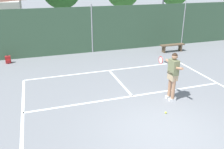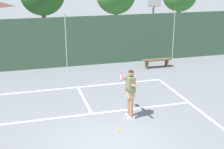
{
  "view_description": "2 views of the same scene",
  "coord_description": "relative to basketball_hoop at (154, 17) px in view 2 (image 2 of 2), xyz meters",
  "views": [
    {
      "loc": [
        -3.41,
        -5.35,
        4.31
      ],
      "look_at": [
        -0.72,
        2.85,
        0.87
      ],
      "focal_mm": 38.51,
      "sensor_mm": 36.0,
      "label": 1
    },
    {
      "loc": [
        -2.26,
        -8.44,
        5.2
      ],
      "look_at": [
        0.93,
        2.94,
        1.35
      ],
      "focal_mm": 51.47,
      "sensor_mm": 36.0,
      "label": 2
    }
  ],
  "objects": [
    {
      "name": "tennis_ball",
      "position": [
        -5.46,
        -10.22,
        -2.28
      ],
      "size": [
        0.07,
        0.07,
        0.07
      ],
      "primitive_type": "sphere",
      "color": "#CCE033",
      "rests_on": "ground"
    },
    {
      "name": "courtside_bench",
      "position": [
        -1.24,
        -3.64,
        -1.95
      ],
      "size": [
        1.6,
        0.36,
        0.48
      ],
      "color": "brown",
      "rests_on": "ground"
    },
    {
      "name": "basketball_hoop",
      "position": [
        0.0,
        0.0,
        0.0
      ],
      "size": [
        0.9,
        0.67,
        3.55
      ],
      "color": "#9E9EA3",
      "rests_on": "ground"
    },
    {
      "name": "chainlink_fence",
      "position": [
        -6.05,
        -2.12,
        -0.91
      ],
      "size": [
        26.09,
        0.09,
        2.95
      ],
      "color": "#38563D",
      "rests_on": "ground"
    },
    {
      "name": "ground_plane",
      "position": [
        -6.05,
        -11.12,
        -2.31
      ],
      "size": [
        120.0,
        120.0,
        0.0
      ],
      "primitive_type": "plane",
      "color": "slate"
    },
    {
      "name": "tennis_player",
      "position": [
        -4.75,
        -9.33,
        -1.2
      ],
      "size": [
        0.27,
        1.43,
        1.85
      ],
      "color": "silver",
      "rests_on": "ground"
    },
    {
      "name": "court_markings",
      "position": [
        -6.05,
        -10.47,
        -2.31
      ],
      "size": [
        8.3,
        11.1,
        0.01
      ],
      "color": "white",
      "rests_on": "ground"
    }
  ]
}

